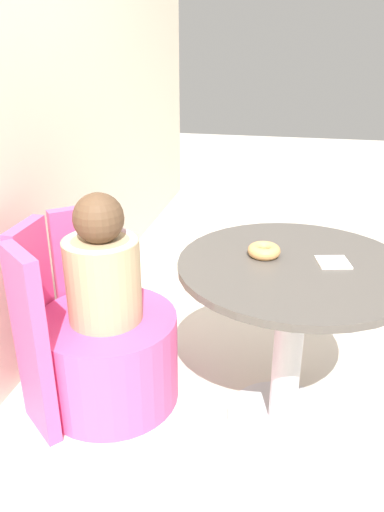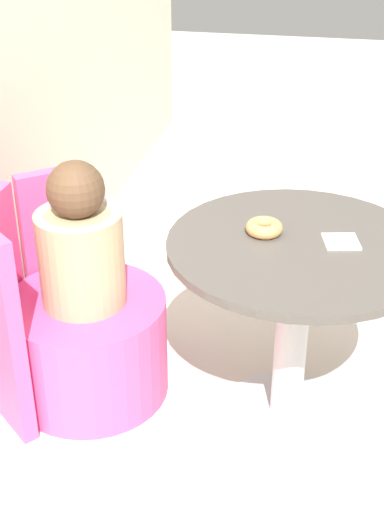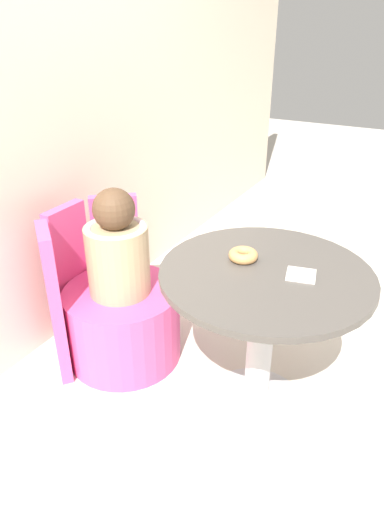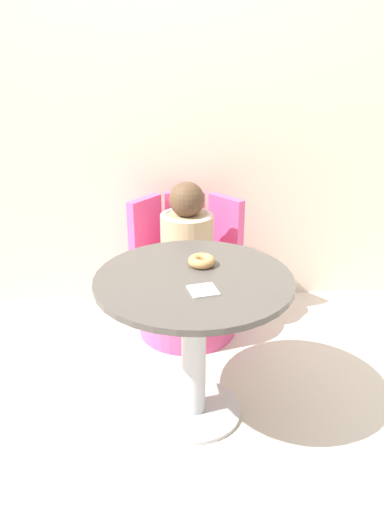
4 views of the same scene
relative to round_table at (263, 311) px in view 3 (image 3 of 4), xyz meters
name	(u,v)px [view 3 (image 3 of 4)]	position (x,y,z in m)	size (l,w,h in m)	color
ground_plane	(253,414)	(-0.06, -0.01, -0.48)	(12.00, 12.00, 0.00)	beige
back_wall	(9,91)	(-0.06, 1.12, 0.72)	(6.00, 0.06, 2.40)	beige
round_table	(263,311)	(0.00, 0.00, 0.00)	(0.78, 0.78, 0.65)	silver
tub_chair	(124,323)	(0.00, 0.68, -0.30)	(0.53, 0.53, 0.36)	#E54C8C
booth_backrest	(83,280)	(0.00, 0.90, -0.12)	(0.63, 0.23, 0.71)	#E54C8C
child_figure	(117,249)	(0.00, 0.68, 0.10)	(0.27, 0.27, 0.48)	tan
donut	(243,255)	(0.04, 0.11, 0.19)	(0.11, 0.11, 0.04)	tan
paper_napkin	(301,275)	(0.03, -0.12, 0.18)	(0.12, 0.12, 0.01)	silver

